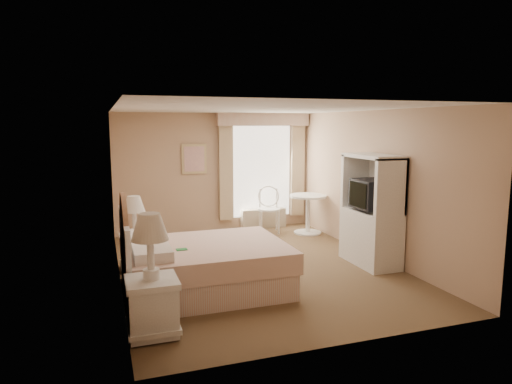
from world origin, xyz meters
name	(u,v)px	position (x,y,z in m)	size (l,w,h in m)	color
room	(257,190)	(0.00, 0.00, 1.25)	(4.21, 5.51, 2.51)	brown
window	(263,167)	(1.05, 2.65, 1.34)	(2.05, 0.22, 2.51)	white
framed_art	(194,159)	(-0.45, 2.71, 1.55)	(0.52, 0.04, 0.62)	tan
bed	(197,265)	(-1.12, -0.74, 0.36)	(2.17, 1.71, 1.51)	tan
nightstand_near	(152,291)	(-1.84, -1.90, 0.50)	(0.55, 0.55, 1.32)	white
nightstand_far	(135,242)	(-1.84, 0.51, 0.43)	(0.48, 0.48, 1.15)	white
round_table	(308,208)	(1.75, 1.82, 0.54)	(0.77, 0.77, 0.81)	white
cafe_chair	(269,205)	(1.03, 2.23, 0.56)	(0.57, 0.57, 0.97)	white
armoire	(371,219)	(1.81, -0.43, 0.74)	(0.54, 1.08, 1.79)	white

